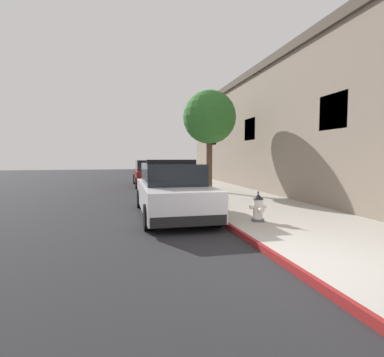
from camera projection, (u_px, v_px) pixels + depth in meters
name	position (u px, v px, depth m)	size (l,w,h in m)	color
ground_plane	(87.00, 199.00, 13.57)	(32.69, 60.00, 0.20)	#232326
sidewalk_pavement	(217.00, 192.00, 14.88)	(3.79, 60.00, 0.13)	#ADA89E
curb_painted_edge	(178.00, 193.00, 14.45)	(0.08, 60.00, 0.13)	maroon
storefront_building	(307.00, 132.00, 16.35)	(6.80, 22.87, 6.11)	gray
police_cruiser	(172.00, 191.00, 9.23)	(1.94, 4.84, 1.68)	white
parked_car_silver_ahead	(150.00, 174.00, 18.71)	(1.94, 4.84, 1.56)	maroon
fire_hydrant	(258.00, 208.00, 7.78)	(0.44, 0.40, 0.76)	#4C4C51
street_tree	(209.00, 118.00, 14.44)	(2.50, 2.50, 4.74)	brown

